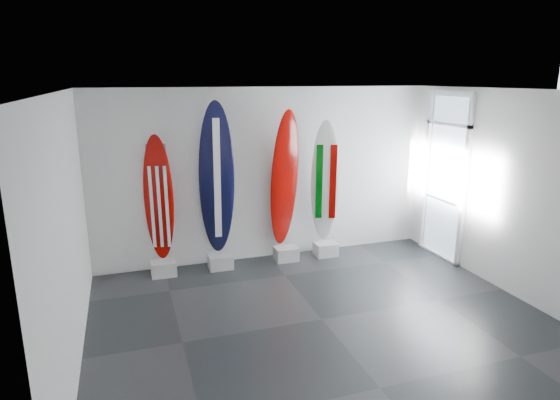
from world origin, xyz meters
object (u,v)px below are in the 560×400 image
object	(u,v)px
surfboard_swiss	(285,179)
surfboard_italy	(325,182)
surfboard_usa	(159,199)
surfboard_navy	(217,179)

from	to	relation	value
surfboard_swiss	surfboard_italy	bearing A→B (deg)	-14.81
surfboard_usa	surfboard_swiss	bearing A→B (deg)	12.85
surfboard_swiss	surfboard_usa	bearing A→B (deg)	165.19
surfboard_usa	surfboard_italy	size ratio (longest dim) A/B	0.93
surfboard_usa	surfboard_italy	world-z (taller)	surfboard_italy
surfboard_navy	surfboard_swiss	xyz separation A→B (m)	(1.18, 0.00, -0.08)
surfboard_usa	surfboard_italy	distance (m)	2.88
surfboard_usa	surfboard_swiss	size ratio (longest dim) A/B	0.85
surfboard_navy	surfboard_italy	size ratio (longest dim) A/B	1.16
surfboard_usa	surfboard_navy	world-z (taller)	surfboard_navy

